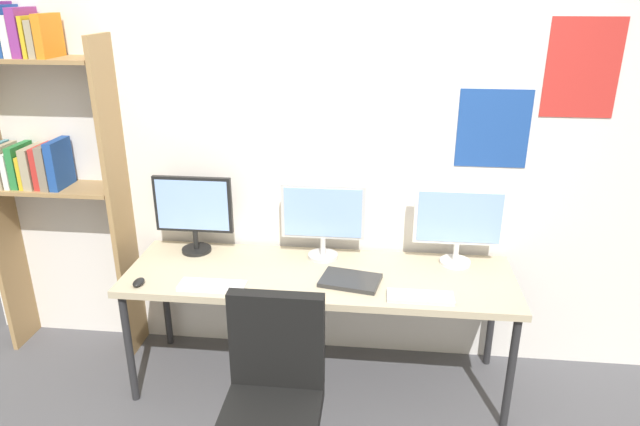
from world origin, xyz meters
name	(u,v)px	position (x,y,z in m)	size (l,w,h in m)	color
wall_back	(327,158)	(0.00, 1.02, 1.30)	(4.61, 0.11, 2.60)	silver
desk	(319,281)	(0.00, 0.60, 0.69)	(2.21, 0.68, 0.74)	tan
bookshelf	(39,145)	(-1.71, 0.83, 1.39)	(0.83, 0.28, 2.19)	#9E7A4C
office_chair	(274,420)	(-0.12, -0.23, 0.40)	(0.52, 0.52, 0.99)	#2D2D33
monitor_left	(193,210)	(-0.79, 0.81, 1.01)	(0.48, 0.18, 0.48)	black
monitor_center	(323,217)	(0.00, 0.81, 1.00)	(0.50, 0.18, 0.46)	silver
monitor_right	(459,222)	(0.79, 0.81, 1.01)	(0.51, 0.18, 0.46)	silver
keyboard_left	(212,286)	(-0.56, 0.37, 0.75)	(0.36, 0.13, 0.02)	silver
keyboard_right	(420,297)	(0.56, 0.37, 0.75)	(0.35, 0.13, 0.02)	silver
computer_mouse	(139,282)	(-0.97, 0.35, 0.76)	(0.06, 0.10, 0.03)	black
laptop_closed	(350,280)	(0.18, 0.51, 0.75)	(0.32, 0.22, 0.02)	#2D2D2D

